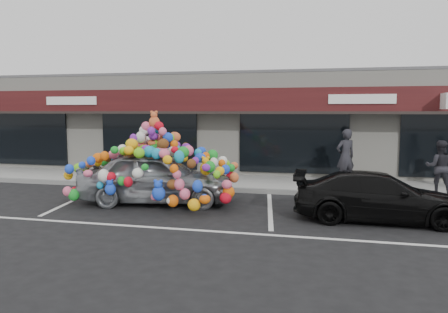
% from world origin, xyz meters
% --- Properties ---
extents(ground, '(90.00, 90.00, 0.00)m').
position_xyz_m(ground, '(0.00, 0.00, 0.00)').
color(ground, black).
rests_on(ground, ground).
extents(shop_building, '(24.00, 7.20, 4.31)m').
position_xyz_m(shop_building, '(0.00, 8.44, 2.16)').
color(shop_building, beige).
rests_on(shop_building, ground).
extents(sidewalk, '(26.00, 3.00, 0.15)m').
position_xyz_m(sidewalk, '(0.00, 4.00, 0.07)').
color(sidewalk, '#969690').
rests_on(sidewalk, ground).
extents(kerb, '(26.00, 0.18, 0.16)m').
position_xyz_m(kerb, '(0.00, 2.50, 0.07)').
color(kerb, slate).
rests_on(kerb, ground).
extents(parking_stripe_left, '(0.73, 4.37, 0.01)m').
position_xyz_m(parking_stripe_left, '(-3.20, 0.20, 0.00)').
color(parking_stripe_left, silver).
rests_on(parking_stripe_left, ground).
extents(parking_stripe_mid, '(0.73, 4.37, 0.01)m').
position_xyz_m(parking_stripe_mid, '(2.80, 0.20, 0.00)').
color(parking_stripe_mid, silver).
rests_on(parking_stripe_mid, ground).
extents(lane_line, '(14.00, 0.12, 0.01)m').
position_xyz_m(lane_line, '(2.00, -2.30, 0.00)').
color(lane_line, silver).
rests_on(lane_line, ground).
extents(toy_car, '(3.23, 5.05, 2.78)m').
position_xyz_m(toy_car, '(-0.56, 0.24, 0.94)').
color(toy_car, '#B6BCC2').
rests_on(toy_car, ground).
extents(black_sedan, '(1.72, 4.17, 1.21)m').
position_xyz_m(black_sedan, '(5.58, -0.42, 0.60)').
color(black_sedan, black).
rests_on(black_sedan, ground).
extents(pedestrian_a, '(0.85, 0.76, 1.94)m').
position_xyz_m(pedestrian_a, '(4.93, 4.14, 1.12)').
color(pedestrian_a, black).
rests_on(pedestrian_a, sidewalk).
extents(pedestrian_b, '(0.89, 0.75, 1.65)m').
position_xyz_m(pedestrian_b, '(7.73, 3.10, 0.98)').
color(pedestrian_b, black).
rests_on(pedestrian_b, sidewalk).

